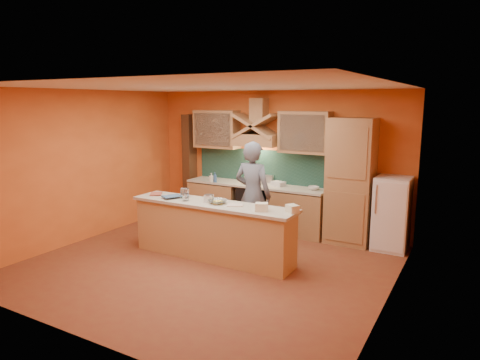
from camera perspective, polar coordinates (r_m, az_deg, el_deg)
The scene contains 36 objects.
floor at distance 7.02m, azimuth -4.27°, elevation -11.16°, with size 5.50×5.00×0.01m, color brown.
ceiling at distance 6.54m, azimuth -4.61°, elevation 12.32°, with size 5.50×5.00×0.01m, color white.
wall_back at distance 8.80m, azimuth 4.69°, elevation 2.67°, with size 5.50×0.02×2.80m, color orange.
wall_front at distance 4.82m, azimuth -21.28°, elevation -4.46°, with size 5.50×0.02×2.80m, color orange.
wall_left at distance 8.47m, azimuth -20.08°, elevation 1.77°, with size 0.02×5.00×2.80m, color orange.
wall_right at distance 5.62m, azimuth 19.58°, elevation -2.32°, with size 0.02×5.00×2.80m, color orange.
base_cabinet_left at distance 9.31m, azimuth -3.19°, elevation -2.95°, with size 1.10×0.60×0.86m, color #AB7A4E.
base_cabinet_right at distance 8.46m, azimuth 7.74°, elevation -4.40°, with size 1.10×0.60×0.86m, color #AB7A4E.
counter_top at distance 8.74m, azimuth 2.03°, elevation -0.67°, with size 3.00×0.62×0.04m, color beige.
stove at distance 8.84m, azimuth 2.01°, elevation -3.53°, with size 0.60×0.58×0.90m, color black.
backsplash at distance 8.93m, azimuth 2.89°, elevation 1.84°, with size 3.00×0.03×0.70m, color #1B3B33.
range_hood at distance 8.66m, azimuth 2.22°, elevation 5.37°, with size 0.92×0.50×0.24m, color #AB7A4E.
hood_chimney at distance 8.72m, azimuth 2.56°, elevation 9.22°, with size 0.30×0.30×0.50m, color #AB7A4E.
upper_cabinet_left at distance 9.21m, azimuth -3.13°, elevation 6.79°, with size 1.00×0.35×0.80m, color #AB7A4E.
upper_cabinet_right at distance 8.31m, azimuth 8.65°, elevation 6.29°, with size 1.00×0.35×0.80m, color #AB7A4E.
pantry_column at distance 8.00m, azimuth 14.52°, elevation -0.21°, with size 0.80×0.60×2.30m, color #AB7A4E.
fridge at distance 7.96m, azimuth 19.58°, elevation -4.24°, with size 0.58×0.60×1.30m, color white.
trim_column_left at distance 9.74m, azimuth -6.72°, elevation 1.90°, with size 0.20×0.30×2.30m, color #472816.
island_body at distance 7.17m, azimuth -3.64°, elevation -6.98°, with size 2.80×0.55×0.88m, color tan.
island_top at distance 7.04m, azimuth -3.69°, elevation -3.25°, with size 2.90×0.62×0.05m, color beige.
person at distance 7.55m, azimuth 1.72°, elevation -2.03°, with size 0.70×0.46×1.91m, color slate.
pot_large at distance 8.74m, azimuth 1.35°, elevation -0.14°, with size 0.22×0.22×0.16m, color #B7B6BD.
pot_small at distance 8.75m, azimuth 2.50°, elevation -0.16°, with size 0.19×0.19×0.15m, color #B7B8BF.
soap_bottle_a at distance 9.03m, azimuth -3.82°, elevation 0.38°, with size 0.08×0.08×0.18m, color silver.
soap_bottle_b at distance 8.91m, azimuth -3.36°, elevation 0.36°, with size 0.08×0.08×0.22m, color #315488.
bowl_back at distance 8.26m, azimuth 9.77°, elevation -1.09°, with size 0.21×0.21×0.07m, color silver.
dish_rack at distance 8.57m, azimuth 5.13°, elevation -0.49°, with size 0.25×0.19×0.09m, color silver.
book_lower at distance 7.78m, azimuth -11.87°, elevation -1.84°, with size 0.20×0.27×0.03m, color #A14A39.
book_upper at distance 7.53m, azimuth -9.41°, elevation -2.01°, with size 0.22×0.30×0.02m, color #3B5A82.
jar_large at distance 7.46m, azimuth -7.39°, elevation -1.71°, with size 0.15×0.15×0.16m, color silver.
jar_small at distance 7.20m, azimuth -7.25°, elevation -2.28°, with size 0.11×0.11×0.12m, color silver.
kitchen_scale at distance 7.09m, azimuth -4.18°, elevation -2.49°, with size 0.13×0.13×0.11m, color silver.
mixing_bowl at distance 6.96m, azimuth -2.98°, elevation -2.88°, with size 0.28×0.28×0.07m, color white.
cloth at distance 6.83m, azimuth -0.67°, elevation -3.36°, with size 0.25×0.19×0.02m, color #C5ABA2.
grocery_bag_a at distance 6.49m, azimuth 2.90°, elevation -3.62°, with size 0.19×0.15×0.12m, color #EDE4C3.
grocery_bag_b at distance 6.45m, azimuth 7.01°, elevation -3.81°, with size 0.19×0.15×0.11m, color beige.
Camera 1 is at (3.65, -5.42, 2.58)m, focal length 32.00 mm.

